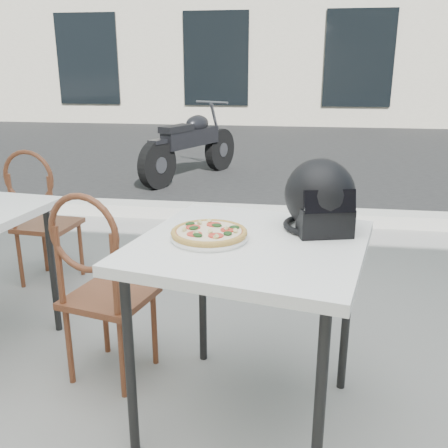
# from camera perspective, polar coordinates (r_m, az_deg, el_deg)

# --- Properties ---
(ground) EXTENTS (80.00, 80.00, 0.00)m
(ground) POSITION_cam_1_polar(r_m,az_deg,el_deg) (2.23, -3.23, -22.52)
(ground) COLOR gray
(ground) RESTS_ON ground
(street_asphalt) EXTENTS (30.00, 8.00, 0.00)m
(street_asphalt) POSITION_cam_1_polar(r_m,az_deg,el_deg) (8.79, 5.99, 8.13)
(street_asphalt) COLOR black
(street_asphalt) RESTS_ON ground
(curb) EXTENTS (30.00, 0.25, 0.12)m
(curb) POSITION_cam_1_polar(r_m,az_deg,el_deg) (4.88, 3.79, 1.19)
(curb) COLOR #A7A69C
(curb) RESTS_ON ground
(cafe_table_main) EXTENTS (1.00, 1.00, 0.80)m
(cafe_table_main) POSITION_cam_1_polar(r_m,az_deg,el_deg) (1.93, 3.00, -3.92)
(cafe_table_main) COLOR white
(cafe_table_main) RESTS_ON ground
(plate) EXTENTS (0.35, 0.35, 0.02)m
(plate) POSITION_cam_1_polar(r_m,az_deg,el_deg) (1.91, -1.71, -1.55)
(plate) COLOR white
(plate) RESTS_ON cafe_table_main
(pizza) EXTENTS (0.29, 0.29, 0.04)m
(pizza) POSITION_cam_1_polar(r_m,az_deg,el_deg) (1.90, -1.71, -0.94)
(pizza) COLOR #C09646
(pizza) RESTS_ON plate
(helmet) EXTENTS (0.35, 0.36, 0.29)m
(helmet) POSITION_cam_1_polar(r_m,az_deg,el_deg) (2.03, 10.93, 2.82)
(helmet) COLOR black
(helmet) RESTS_ON cafe_table_main
(cafe_chair_main) EXTENTS (0.43, 0.43, 0.94)m
(cafe_chair_main) POSITION_cam_1_polar(r_m,az_deg,el_deg) (2.31, -14.03, -6.13)
(cafe_chair_main) COLOR brown
(cafe_chair_main) RESTS_ON ground
(cafe_chair_side) EXTENTS (0.39, 0.39, 0.94)m
(cafe_chair_side) POSITION_cam_1_polar(r_m,az_deg,el_deg) (3.49, -20.24, 1.39)
(cafe_chair_side) COLOR brown
(cafe_chair_side) RESTS_ON ground
(motorcycle) EXTENTS (0.92, 1.84, 0.98)m
(motorcycle) POSITION_cam_1_polar(r_m,az_deg,el_deg) (6.63, -3.76, 8.87)
(motorcycle) COLOR black
(motorcycle) RESTS_ON street_asphalt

